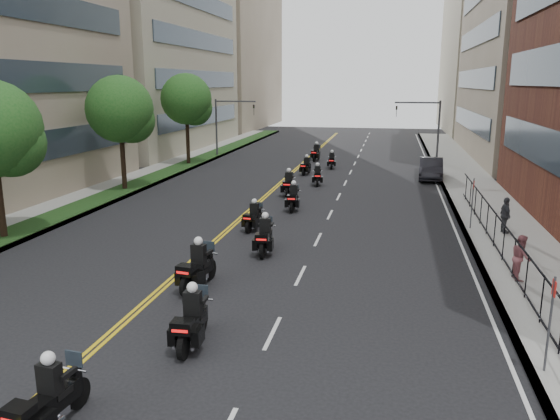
{
  "coord_description": "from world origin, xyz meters",
  "views": [
    {
      "loc": [
        6.38,
        -9.47,
        7.21
      ],
      "look_at": [
        1.62,
        13.84,
        1.62
      ],
      "focal_mm": 35.0,
      "sensor_mm": 36.0,
      "label": 1
    }
  ],
  "objects_px": {
    "motorcycle_8": "(306,167)",
    "motorcycle_10": "(316,153)",
    "motorcycle_6": "(289,185)",
    "motorcycle_7": "(317,176)",
    "pedestrian_b": "(521,257)",
    "motorcycle_5": "(293,199)",
    "motorcycle_4": "(254,218)",
    "motorcycle_3": "(265,237)",
    "motorcycle_1": "(192,321)",
    "motorcycle_0": "(47,402)",
    "motorcycle_2": "(197,269)",
    "parked_sedan": "(431,169)",
    "motorcycle_9": "(332,161)",
    "pedestrian_c": "(505,215)"
  },
  "relations": [
    {
      "from": "motorcycle_1",
      "to": "motorcycle_10",
      "type": "xyz_separation_m",
      "value": [
        -1.64,
        37.19,
        -0.02
      ]
    },
    {
      "from": "motorcycle_2",
      "to": "pedestrian_c",
      "type": "bearing_deg",
      "value": 45.82
    },
    {
      "from": "motorcycle_8",
      "to": "parked_sedan",
      "type": "bearing_deg",
      "value": 5.65
    },
    {
      "from": "motorcycle_1",
      "to": "motorcycle_10",
      "type": "relative_size",
      "value": 1.02
    },
    {
      "from": "motorcycle_3",
      "to": "motorcycle_2",
      "type": "bearing_deg",
      "value": -112.12
    },
    {
      "from": "motorcycle_0",
      "to": "motorcycle_2",
      "type": "distance_m",
      "value": 8.45
    },
    {
      "from": "motorcycle_8",
      "to": "motorcycle_10",
      "type": "xyz_separation_m",
      "value": [
        -0.27,
        7.79,
        0.08
      ]
    },
    {
      "from": "motorcycle_2",
      "to": "motorcycle_4",
      "type": "height_order",
      "value": "motorcycle_2"
    },
    {
      "from": "motorcycle_4",
      "to": "motorcycle_8",
      "type": "height_order",
      "value": "motorcycle_8"
    },
    {
      "from": "motorcycle_8",
      "to": "motorcycle_10",
      "type": "relative_size",
      "value": 0.89
    },
    {
      "from": "motorcycle_0",
      "to": "motorcycle_7",
      "type": "distance_m",
      "value": 29.36
    },
    {
      "from": "pedestrian_b",
      "to": "motorcycle_5",
      "type": "bearing_deg",
      "value": 43.74
    },
    {
      "from": "motorcycle_4",
      "to": "motorcycle_8",
      "type": "distance_m",
      "value": 17.13
    },
    {
      "from": "motorcycle_6",
      "to": "pedestrian_b",
      "type": "height_order",
      "value": "pedestrian_b"
    },
    {
      "from": "motorcycle_1",
      "to": "motorcycle_4",
      "type": "distance_m",
      "value": 12.35
    },
    {
      "from": "motorcycle_7",
      "to": "motorcycle_9",
      "type": "relative_size",
      "value": 1.02
    },
    {
      "from": "motorcycle_1",
      "to": "parked_sedan",
      "type": "distance_m",
      "value": 30.29
    },
    {
      "from": "motorcycle_0",
      "to": "motorcycle_2",
      "type": "height_order",
      "value": "motorcycle_2"
    },
    {
      "from": "motorcycle_8",
      "to": "motorcycle_6",
      "type": "bearing_deg",
      "value": -81.83
    },
    {
      "from": "motorcycle_8",
      "to": "motorcycle_1",
      "type": "bearing_deg",
      "value": -80.14
    },
    {
      "from": "motorcycle_2",
      "to": "motorcycle_8",
      "type": "xyz_separation_m",
      "value": [
        -0.01,
        25.25,
        -0.11
      ]
    },
    {
      "from": "motorcycle_1",
      "to": "motorcycle_5",
      "type": "bearing_deg",
      "value": 87.59
    },
    {
      "from": "motorcycle_1",
      "to": "motorcycle_0",
      "type": "bearing_deg",
      "value": -113.16
    },
    {
      "from": "motorcycle_3",
      "to": "pedestrian_b",
      "type": "height_order",
      "value": "pedestrian_b"
    },
    {
      "from": "motorcycle_10",
      "to": "motorcycle_6",
      "type": "bearing_deg",
      "value": -83.42
    },
    {
      "from": "motorcycle_2",
      "to": "motorcycle_6",
      "type": "distance_m",
      "value": 16.87
    },
    {
      "from": "motorcycle_3",
      "to": "motorcycle_0",
      "type": "bearing_deg",
      "value": -101.87
    },
    {
      "from": "parked_sedan",
      "to": "motorcycle_7",
      "type": "bearing_deg",
      "value": -149.94
    },
    {
      "from": "motorcycle_9",
      "to": "motorcycle_10",
      "type": "relative_size",
      "value": 0.87
    },
    {
      "from": "motorcycle_3",
      "to": "motorcycle_4",
      "type": "bearing_deg",
      "value": 106.79
    },
    {
      "from": "motorcycle_0",
      "to": "motorcycle_5",
      "type": "xyz_separation_m",
      "value": [
        1.41,
        21.22,
        -0.03
      ]
    },
    {
      "from": "pedestrian_b",
      "to": "motorcycle_6",
      "type": "bearing_deg",
      "value": 36.68
    },
    {
      "from": "motorcycle_5",
      "to": "pedestrian_c",
      "type": "xyz_separation_m",
      "value": [
        10.87,
        -3.33,
        0.35
      ]
    },
    {
      "from": "motorcycle_5",
      "to": "pedestrian_c",
      "type": "height_order",
      "value": "pedestrian_c"
    },
    {
      "from": "motorcycle_7",
      "to": "motorcycle_10",
      "type": "relative_size",
      "value": 0.89
    },
    {
      "from": "motorcycle_9",
      "to": "pedestrian_b",
      "type": "bearing_deg",
      "value": -73.32
    },
    {
      "from": "motorcycle_1",
      "to": "motorcycle_3",
      "type": "distance_m",
      "value": 8.66
    },
    {
      "from": "motorcycle_5",
      "to": "parked_sedan",
      "type": "bearing_deg",
      "value": 52.52
    },
    {
      "from": "motorcycle_6",
      "to": "parked_sedan",
      "type": "bearing_deg",
      "value": 37.17
    },
    {
      "from": "motorcycle_9",
      "to": "motorcycle_1",
      "type": "bearing_deg",
      "value": -94.42
    },
    {
      "from": "motorcycle_4",
      "to": "motorcycle_10",
      "type": "xyz_separation_m",
      "value": [
        -0.29,
        24.92,
        0.09
      ]
    },
    {
      "from": "motorcycle_6",
      "to": "parked_sedan",
      "type": "distance_m",
      "value": 12.47
    },
    {
      "from": "motorcycle_7",
      "to": "motorcycle_10",
      "type": "distance_m",
      "value": 12.31
    },
    {
      "from": "motorcycle_4",
      "to": "pedestrian_c",
      "type": "bearing_deg",
      "value": 13.39
    },
    {
      "from": "motorcycle_0",
      "to": "motorcycle_1",
      "type": "height_order",
      "value": "motorcycle_1"
    },
    {
      "from": "motorcycle_3",
      "to": "motorcycle_4",
      "type": "height_order",
      "value": "motorcycle_3"
    },
    {
      "from": "motorcycle_5",
      "to": "motorcycle_10",
      "type": "relative_size",
      "value": 0.96
    },
    {
      "from": "motorcycle_3",
      "to": "motorcycle_5",
      "type": "bearing_deg",
      "value": 87.01
    },
    {
      "from": "motorcycle_7",
      "to": "motorcycle_2",
      "type": "bearing_deg",
      "value": -101.82
    },
    {
      "from": "motorcycle_1",
      "to": "motorcycle_7",
      "type": "relative_size",
      "value": 1.14
    }
  ]
}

